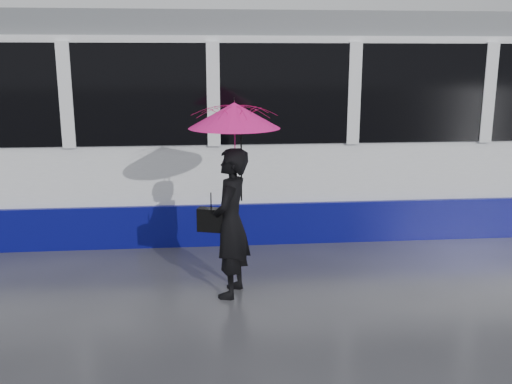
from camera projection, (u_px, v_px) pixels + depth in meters
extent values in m
plane|color=#2B2B30|center=(224.00, 277.00, 7.20)|extent=(90.00, 90.00, 0.00)
cube|color=#3F3D38|center=(219.00, 234.00, 8.92)|extent=(34.00, 0.07, 0.02)
cube|color=#3F3D38|center=(217.00, 210.00, 10.32)|extent=(34.00, 0.07, 0.02)
imported|color=black|center=(231.00, 223.00, 6.49)|extent=(0.59, 0.73, 1.73)
imported|color=#DE124B|center=(234.00, 140.00, 6.27)|extent=(1.19, 1.20, 0.86)
cone|color=#DE124B|center=(234.00, 115.00, 6.21)|extent=(1.28, 1.28, 0.28)
cylinder|color=black|center=(234.00, 100.00, 6.17)|extent=(0.01, 0.01, 0.06)
cylinder|color=black|center=(241.00, 168.00, 6.37)|extent=(0.02, 0.02, 0.75)
cube|color=black|center=(211.00, 220.00, 6.48)|extent=(0.33, 0.22, 0.27)
cylinder|color=black|center=(211.00, 201.00, 6.43)|extent=(0.01, 0.01, 0.18)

